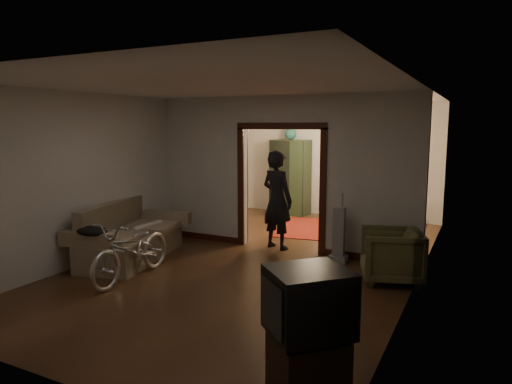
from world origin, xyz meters
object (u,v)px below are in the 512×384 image
Objects in this scene: sofa at (132,231)px; desk at (374,209)px; person at (277,200)px; armchair at (391,255)px; bicycle at (132,249)px; locker at (290,177)px.

sofa reaches higher than desk.
desk is (1.15, 2.96, -0.57)m from person.
desk is at bearing 177.54° from armchair.
person is 1.95× the size of desk.
bicycle is 2.85m from person.
person is at bearing -130.18° from armchair.
armchair is 4.02m from desk.
sofa is 2.23× the size of desk.
armchair is at bearing 176.76° from person.
person is at bearing 28.86° from sofa.
bicycle is 0.90× the size of locker.
locker is at bearing 162.77° from desk.
sofa is 5.63m from desk.
bicycle is 5.80m from locker.
armchair is at bearing -84.44° from desk.
person is 3.42m from locker.
sofa is 2.64m from person.
sofa is 5.08m from locker.
sofa is 1.14× the size of person.
locker is at bearing -52.77° from person.
armchair is (4.17, 0.83, -0.09)m from sofa.
sofa is 1.21× the size of bicycle.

